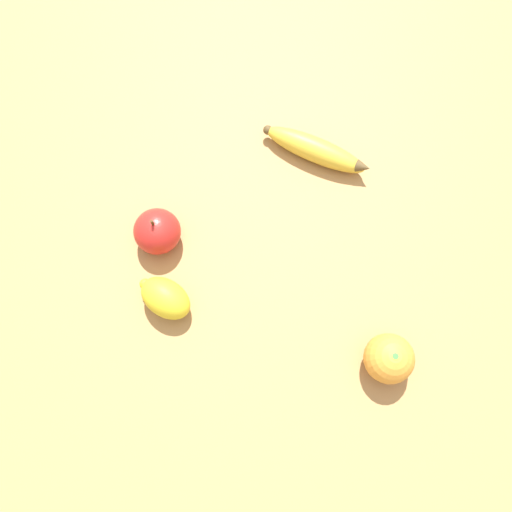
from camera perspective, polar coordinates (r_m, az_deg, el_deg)
The scene contains 5 objects.
ground_plane at distance 0.80m, azimuth 7.00°, elevation -0.71°, with size 3.00×3.00×0.00m, color #A87A47.
banana at distance 0.85m, azimuth 6.89°, elevation 11.95°, with size 0.18×0.13×0.04m.
orange at distance 0.75m, azimuth 14.94°, elevation -11.25°, with size 0.07×0.07×0.07m.
apple at distance 0.79m, azimuth -11.22°, elevation 2.77°, with size 0.07×0.07×0.08m.
lemon at distance 0.76m, azimuth -10.33°, elevation -4.72°, with size 0.10×0.10×0.06m.
Camera 1 is at (0.12, 0.20, 0.76)m, focal length 35.00 mm.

